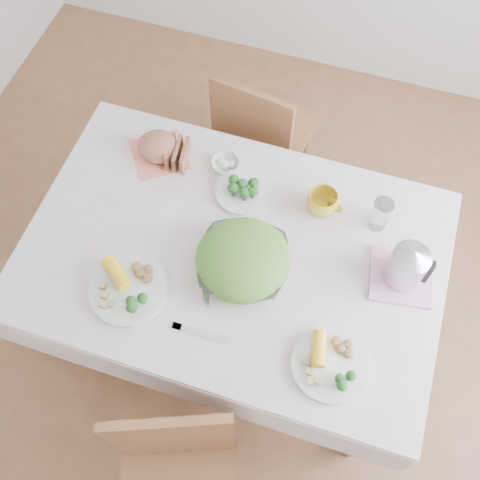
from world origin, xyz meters
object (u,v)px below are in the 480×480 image
(dining_table, at_px, (234,293))
(dinner_plate_left, at_px, (129,290))
(chair_far, at_px, (267,128))
(yellow_mug, at_px, (322,202))
(dinner_plate_right, at_px, (330,365))
(salad_bowl, at_px, (243,263))
(electric_kettle, at_px, (409,262))

(dining_table, distance_m, dinner_plate_left, 0.56)
(chair_far, height_order, dinner_plate_left, chair_far)
(dinner_plate_left, xyz_separation_m, yellow_mug, (0.55, 0.53, 0.03))
(chair_far, bearing_deg, dinner_plate_right, 123.79)
(dinner_plate_right, bearing_deg, salad_bowl, 146.35)
(salad_bowl, bearing_deg, dining_table, 136.37)
(dinner_plate_left, bearing_deg, salad_bowl, 30.80)
(dining_table, distance_m, electric_kettle, 0.78)
(chair_far, distance_m, dinner_plate_left, 1.14)
(dinner_plate_left, bearing_deg, dining_table, 41.52)
(dining_table, relative_size, yellow_mug, 12.10)
(dining_table, bearing_deg, yellow_mug, 46.38)
(dining_table, bearing_deg, chair_far, 97.44)
(dinner_plate_left, relative_size, dinner_plate_right, 1.07)
(salad_bowl, bearing_deg, dinner_plate_left, -149.20)
(yellow_mug, xyz_separation_m, electric_kettle, (0.33, -0.19, 0.08))
(dinner_plate_left, distance_m, electric_kettle, 0.95)
(dining_table, relative_size, dinner_plate_left, 5.12)
(salad_bowl, bearing_deg, yellow_mug, 57.82)
(dining_table, height_order, dinner_plate_left, dinner_plate_left)
(dining_table, height_order, chair_far, chair_far)
(salad_bowl, height_order, electric_kettle, electric_kettle)
(salad_bowl, height_order, dinner_plate_left, salad_bowl)
(dinner_plate_right, height_order, yellow_mug, yellow_mug)
(dinner_plate_right, bearing_deg, dining_table, 144.92)
(dinner_plate_left, bearing_deg, chair_far, 80.24)
(chair_far, height_order, salad_bowl, chair_far)
(dining_table, distance_m, dinner_plate_right, 0.66)
(dinner_plate_left, distance_m, dinner_plate_right, 0.72)
(dining_table, distance_m, salad_bowl, 0.43)
(dining_table, bearing_deg, salad_bowl, -43.63)
(salad_bowl, xyz_separation_m, electric_kettle, (0.54, 0.13, 0.08))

